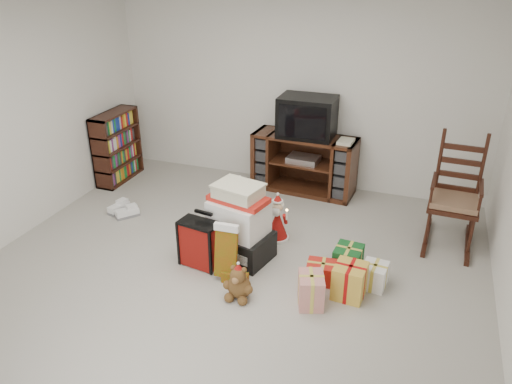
# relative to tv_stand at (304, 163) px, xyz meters

# --- Properties ---
(room) EXTENTS (5.01, 5.01, 2.51)m
(room) POSITION_rel_tv_stand_xyz_m (-0.20, -2.23, 0.86)
(room) COLOR #B6B2A7
(room) RESTS_ON ground
(tv_stand) EXTENTS (1.38, 0.58, 0.77)m
(tv_stand) POSITION_rel_tv_stand_xyz_m (0.00, 0.00, 0.00)
(tv_stand) COLOR #492514
(tv_stand) RESTS_ON floor
(bookshelf) EXTENTS (0.27, 0.80, 0.98)m
(bookshelf) POSITION_rel_tv_stand_xyz_m (-2.53, -0.53, 0.08)
(bookshelf) COLOR #37180F
(bookshelf) RESTS_ON floor
(rocking_chair) EXTENTS (0.55, 0.87, 1.28)m
(rocking_chair) POSITION_rel_tv_stand_xyz_m (1.86, -0.73, 0.05)
(rocking_chair) COLOR #37180F
(rocking_chair) RESTS_ON floor
(gift_pile) EXTENTS (0.74, 0.61, 0.82)m
(gift_pile) POSITION_rel_tv_stand_xyz_m (-0.20, -1.83, -0.03)
(gift_pile) COLOR black
(gift_pile) RESTS_ON floor
(red_suitcase) EXTENTS (0.41, 0.26, 0.59)m
(red_suitcase) POSITION_rel_tv_stand_xyz_m (-0.52, -2.12, -0.13)
(red_suitcase) COLOR maroon
(red_suitcase) RESTS_ON floor
(stocking) EXTENTS (0.29, 0.13, 0.60)m
(stocking) POSITION_rel_tv_stand_xyz_m (-0.17, -2.24, -0.08)
(stocking) COLOR #10750D
(stocking) RESTS_ON floor
(teddy_bear) EXTENTS (0.23, 0.20, 0.34)m
(teddy_bear) POSITION_rel_tv_stand_xyz_m (0.05, -2.48, -0.24)
(teddy_bear) COLOR brown
(teddy_bear) RESTS_ON floor
(santa_figurine) EXTENTS (0.27, 0.26, 0.56)m
(santa_figurine) POSITION_rel_tv_stand_xyz_m (0.06, -1.35, -0.17)
(santa_figurine) COLOR #9D1410
(santa_figurine) RESTS_ON floor
(mrs_claus_figurine) EXTENTS (0.28, 0.26, 0.57)m
(mrs_claus_figurine) POSITION_rel_tv_stand_xyz_m (-0.48, -1.08, -0.17)
(mrs_claus_figurine) COLOR #9D1410
(mrs_claus_figurine) RESTS_ON floor
(sneaker_pair) EXTENTS (0.42, 0.31, 0.10)m
(sneaker_pair) POSITION_rel_tv_stand_xyz_m (-1.90, -1.43, -0.34)
(sneaker_pair) COLOR white
(sneaker_pair) RESTS_ON floor
(gift_cluster) EXTENTS (0.82, 0.93, 0.28)m
(gift_cluster) POSITION_rel_tv_stand_xyz_m (0.90, -2.00, -0.25)
(gift_cluster) COLOR red
(gift_cluster) RESTS_ON floor
(crt_television) EXTENTS (0.70, 0.51, 0.52)m
(crt_television) POSITION_rel_tv_stand_xyz_m (0.02, -0.01, 0.64)
(crt_television) COLOR black
(crt_television) RESTS_ON tv_stand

